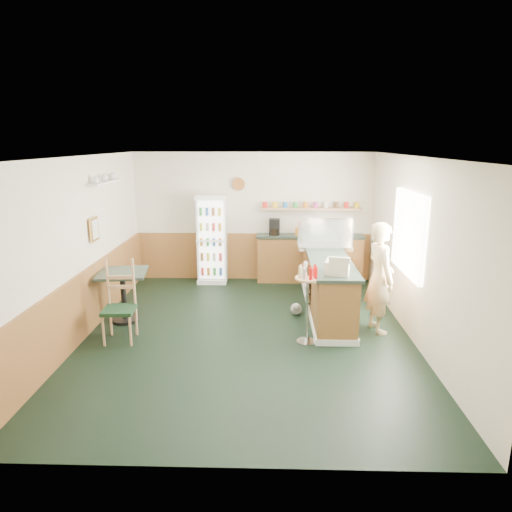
{
  "coord_description": "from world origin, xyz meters",
  "views": [
    {
      "loc": [
        0.33,
        -6.57,
        2.91
      ],
      "look_at": [
        0.13,
        0.6,
        1.1
      ],
      "focal_mm": 32.0,
      "sensor_mm": 36.0,
      "label": 1
    }
  ],
  "objects_px": {
    "cash_register": "(337,267)",
    "shopkeeper": "(380,278)",
    "condiment_stand": "(308,293)",
    "display_case": "(325,233)",
    "drinks_fridge": "(212,239)",
    "cafe_chair": "(120,298)",
    "cafe_table": "(123,287)"
  },
  "relations": [
    {
      "from": "drinks_fridge",
      "to": "condiment_stand",
      "type": "relative_size",
      "value": 1.58
    },
    {
      "from": "drinks_fridge",
      "to": "cafe_table",
      "type": "distance_m",
      "value": 2.58
    },
    {
      "from": "display_case",
      "to": "cafe_chair",
      "type": "height_order",
      "value": "display_case"
    },
    {
      "from": "cash_register",
      "to": "cafe_chair",
      "type": "height_order",
      "value": "cafe_chair"
    },
    {
      "from": "cash_register",
      "to": "cafe_chair",
      "type": "bearing_deg",
      "value": -163.94
    },
    {
      "from": "drinks_fridge",
      "to": "condiment_stand",
      "type": "height_order",
      "value": "drinks_fridge"
    },
    {
      "from": "display_case",
      "to": "shopkeeper",
      "type": "height_order",
      "value": "shopkeeper"
    },
    {
      "from": "condiment_stand",
      "to": "cafe_table",
      "type": "height_order",
      "value": "condiment_stand"
    },
    {
      "from": "condiment_stand",
      "to": "cafe_chair",
      "type": "bearing_deg",
      "value": 178.23
    },
    {
      "from": "drinks_fridge",
      "to": "shopkeeper",
      "type": "height_order",
      "value": "drinks_fridge"
    },
    {
      "from": "condiment_stand",
      "to": "display_case",
      "type": "bearing_deg",
      "value": 76.44
    },
    {
      "from": "drinks_fridge",
      "to": "cash_register",
      "type": "height_order",
      "value": "drinks_fridge"
    },
    {
      "from": "cafe_table",
      "to": "cash_register",
      "type": "bearing_deg",
      "value": -9.07
    },
    {
      "from": "display_case",
      "to": "cafe_chair",
      "type": "xyz_separation_m",
      "value": [
        -3.23,
        -1.77,
        -0.65
      ]
    },
    {
      "from": "display_case",
      "to": "cafe_table",
      "type": "height_order",
      "value": "display_case"
    },
    {
      "from": "shopkeeper",
      "to": "cafe_chair",
      "type": "height_order",
      "value": "shopkeeper"
    },
    {
      "from": "display_case",
      "to": "cafe_chair",
      "type": "relative_size",
      "value": 0.8
    },
    {
      "from": "display_case",
      "to": "cash_register",
      "type": "xyz_separation_m",
      "value": [
        0.0,
        -1.65,
        -0.18
      ]
    },
    {
      "from": "cash_register",
      "to": "shopkeeper",
      "type": "xyz_separation_m",
      "value": [
        0.7,
        0.27,
        -0.24
      ]
    },
    {
      "from": "display_case",
      "to": "cash_register",
      "type": "distance_m",
      "value": 1.66
    },
    {
      "from": "cash_register",
      "to": "cafe_table",
      "type": "bearing_deg",
      "value": -175.21
    },
    {
      "from": "display_case",
      "to": "condiment_stand",
      "type": "relative_size",
      "value": 0.83
    },
    {
      "from": "drinks_fridge",
      "to": "cafe_table",
      "type": "xyz_separation_m",
      "value": [
        -1.2,
        -2.26,
        -0.32
      ]
    },
    {
      "from": "cash_register",
      "to": "condiment_stand",
      "type": "height_order",
      "value": "cash_register"
    },
    {
      "from": "shopkeeper",
      "to": "cafe_table",
      "type": "bearing_deg",
      "value": 74.34
    },
    {
      "from": "cash_register",
      "to": "shopkeeper",
      "type": "bearing_deg",
      "value": 34.89
    },
    {
      "from": "shopkeeper",
      "to": "cafe_chair",
      "type": "xyz_separation_m",
      "value": [
        -3.93,
        -0.39,
        -0.23
      ]
    },
    {
      "from": "shopkeeper",
      "to": "cafe_chair",
      "type": "relative_size",
      "value": 1.43
    },
    {
      "from": "shopkeeper",
      "to": "condiment_stand",
      "type": "xyz_separation_m",
      "value": [
        -1.15,
        -0.48,
        -0.1
      ]
    },
    {
      "from": "display_case",
      "to": "cafe_table",
      "type": "relative_size",
      "value": 1.11
    },
    {
      "from": "drinks_fridge",
      "to": "shopkeeper",
      "type": "distance_m",
      "value": 3.85
    },
    {
      "from": "shopkeeper",
      "to": "cafe_table",
      "type": "distance_m",
      "value": 4.12
    }
  ]
}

